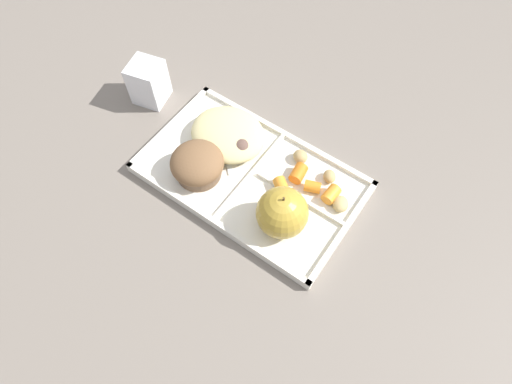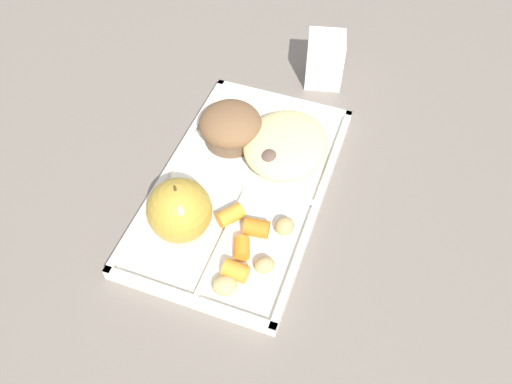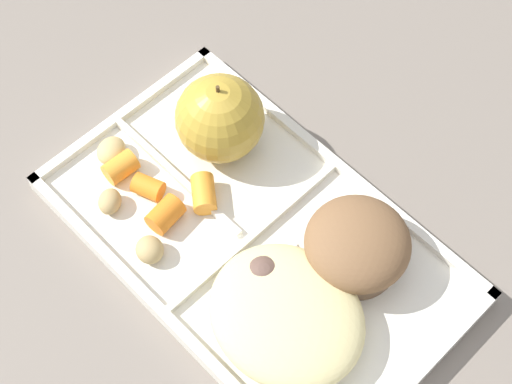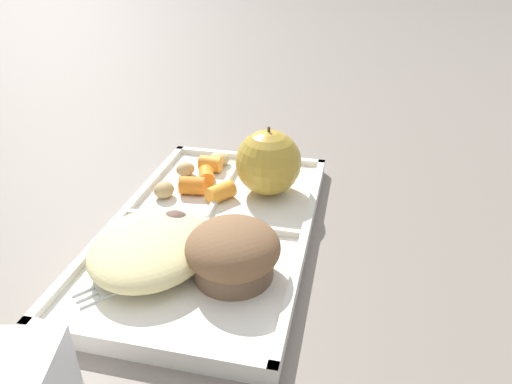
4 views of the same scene
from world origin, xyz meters
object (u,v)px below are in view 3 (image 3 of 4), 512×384
at_px(bran_muffin, 357,246).
at_px(plastic_fork, 301,340).
at_px(lunch_tray, 254,239).
at_px(green_apple, 220,118).

height_order(bran_muffin, plastic_fork, bran_muffin).
height_order(lunch_tray, green_apple, green_apple).
bearing_deg(bran_muffin, plastic_fork, -77.36).
relative_size(lunch_tray, green_apple, 4.24).
bearing_deg(bran_muffin, lunch_tray, -148.70).
bearing_deg(lunch_tray, plastic_fork, -21.82).
height_order(lunch_tray, plastic_fork, lunch_tray).
height_order(green_apple, bran_muffin, green_apple).
xyz_separation_m(green_apple, plastic_fork, (0.20, -0.09, -0.04)).
height_order(lunch_tray, bran_muffin, bran_muffin).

